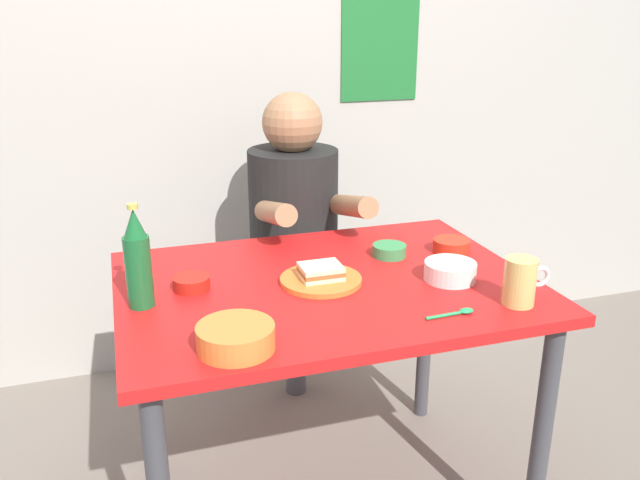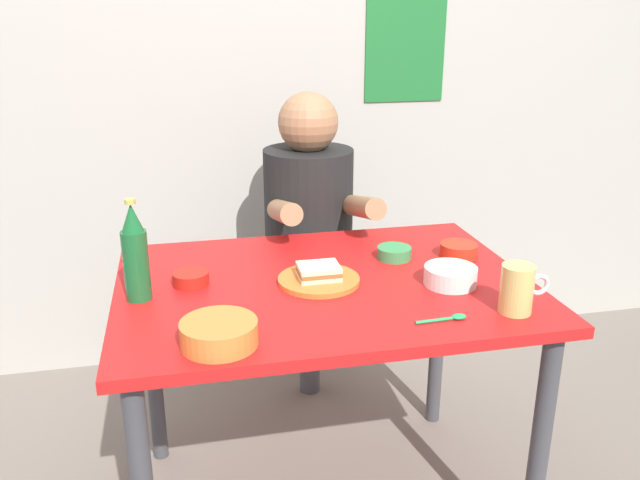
# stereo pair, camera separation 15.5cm
# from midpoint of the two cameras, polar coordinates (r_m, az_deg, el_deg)

# --- Properties ---
(wall_back) EXTENTS (4.40, 0.09, 2.60)m
(wall_back) POSITION_cam_midpoint_polar(r_m,az_deg,el_deg) (2.64, -8.65, 16.48)
(wall_back) COLOR #ADA89E
(wall_back) RESTS_ON ground
(dining_table) EXTENTS (1.10, 0.80, 0.74)m
(dining_table) POSITION_cam_midpoint_polar(r_m,az_deg,el_deg) (1.79, -2.00, -6.39)
(dining_table) COLOR red
(dining_table) RESTS_ON ground
(stool) EXTENTS (0.34, 0.34, 0.45)m
(stool) POSITION_cam_midpoint_polar(r_m,az_deg,el_deg) (2.49, -4.00, -6.27)
(stool) COLOR #4C4C51
(stool) RESTS_ON ground
(person_seated) EXTENTS (0.33, 0.56, 0.72)m
(person_seated) POSITION_cam_midpoint_polar(r_m,az_deg,el_deg) (2.33, -4.18, 2.89)
(person_seated) COLOR black
(person_seated) RESTS_ON stool
(plate_orange) EXTENTS (0.22, 0.22, 0.01)m
(plate_orange) POSITION_cam_midpoint_polar(r_m,az_deg,el_deg) (1.74, -2.48, -3.58)
(plate_orange) COLOR orange
(plate_orange) RESTS_ON dining_table
(sandwich) EXTENTS (0.11, 0.09, 0.04)m
(sandwich) POSITION_cam_midpoint_polar(r_m,az_deg,el_deg) (1.73, -2.49, -2.82)
(sandwich) COLOR beige
(sandwich) RESTS_ON plate_orange
(beer_mug) EXTENTS (0.13, 0.08, 0.12)m
(beer_mug) POSITION_cam_midpoint_polar(r_m,az_deg,el_deg) (1.65, 14.66, -3.58)
(beer_mug) COLOR #D1BC66
(beer_mug) RESTS_ON dining_table
(beer_bottle) EXTENTS (0.06, 0.06, 0.26)m
(beer_bottle) POSITION_cam_midpoint_polar(r_m,az_deg,el_deg) (1.65, -18.33, -1.80)
(beer_bottle) COLOR #19602D
(beer_bottle) RESTS_ON dining_table
(dip_bowl_green) EXTENTS (0.10, 0.10, 0.03)m
(dip_bowl_green) POSITION_cam_midpoint_polar(r_m,az_deg,el_deg) (1.92, 3.82, -0.91)
(dip_bowl_green) COLOR #388C4C
(dip_bowl_green) RESTS_ON dining_table
(rice_bowl_white) EXTENTS (0.14, 0.14, 0.05)m
(rice_bowl_white) POSITION_cam_midpoint_polar(r_m,az_deg,el_deg) (1.77, 8.91, -2.68)
(rice_bowl_white) COLOR silver
(rice_bowl_white) RESTS_ON dining_table
(sauce_bowl_chili) EXTENTS (0.11, 0.11, 0.04)m
(sauce_bowl_chili) POSITION_cam_midpoint_polar(r_m,az_deg,el_deg) (1.98, 9.28, -0.49)
(sauce_bowl_chili) COLOR red
(sauce_bowl_chili) RESTS_ON dining_table
(sambal_bowl_red) EXTENTS (0.10, 0.10, 0.03)m
(sambal_bowl_red) POSITION_cam_midpoint_polar(r_m,az_deg,el_deg) (1.74, -13.74, -3.68)
(sambal_bowl_red) COLOR #B21E14
(sambal_bowl_red) RESTS_ON dining_table
(soup_bowl_orange) EXTENTS (0.17, 0.17, 0.05)m
(soup_bowl_orange) POSITION_cam_midpoint_polar(r_m,az_deg,el_deg) (1.42, -10.56, -8.37)
(soup_bowl_orange) COLOR orange
(soup_bowl_orange) RESTS_ON dining_table
(spoon) EXTENTS (0.13, 0.02, 0.01)m
(spoon) POSITION_cam_midpoint_polar(r_m,az_deg,el_deg) (1.58, 9.31, -6.36)
(spoon) COLOR #26A559
(spoon) RESTS_ON dining_table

